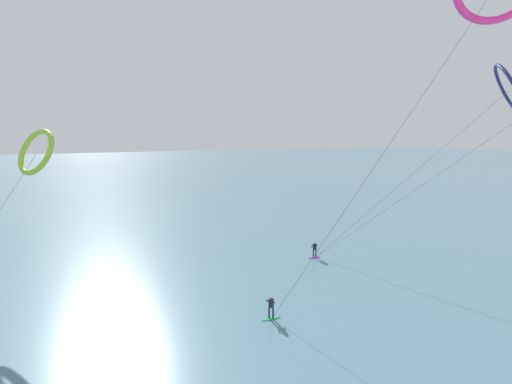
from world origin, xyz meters
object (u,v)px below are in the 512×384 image
at_px(surfer_violet, 315,251).
at_px(surfer_emerald, 271,309).
at_px(kite_lime, 36,152).
at_px(kite_navy, 508,90).

bearing_deg(surfer_violet, surfer_emerald, -133.89).
bearing_deg(kite_lime, surfer_emerald, 8.37).
bearing_deg(kite_navy, surfer_violet, 96.52).
height_order(kite_lime, kite_navy, kite_navy).
bearing_deg(surfer_emerald, kite_navy, 37.78).
height_order(surfer_violet, kite_lime, kite_lime).
distance_m(kite_lime, kite_navy, 38.46).
height_order(surfer_emerald, kite_lime, kite_lime).
xyz_separation_m(surfer_emerald, kite_navy, (19.98, -0.24, 15.15)).
xyz_separation_m(kite_lime, kite_navy, (35.80, -13.15, 4.91)).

